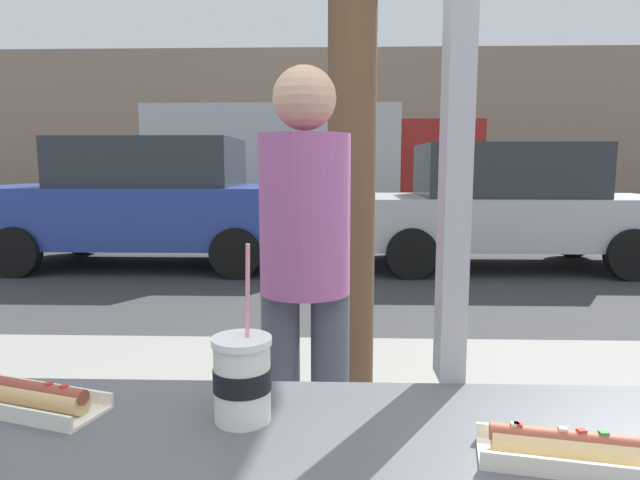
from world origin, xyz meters
The scene contains 10 objects.
ground_plane centered at (0.00, 8.00, 0.00)m, with size 60.00×60.00×0.00m, color #38383A.
sidewalk_strip centered at (0.00, 1.60, 0.06)m, with size 16.00×2.80×0.13m, color gray.
building_facade_far centered at (0.00, 20.43, 2.83)m, with size 28.00×1.20×5.67m, color gray.
soda_cup_right centered at (-0.38, -0.12, 1.07)m, with size 0.10×0.10×0.30m.
hotdog_tray_near centered at (-0.76, -0.10, 1.02)m, with size 0.29×0.18×0.05m.
hotdog_tray_far centered at (0.10, -0.25, 1.02)m, with size 0.26×0.14×0.05m.
parked_car_blue centered at (-2.87, 6.64, 0.90)m, with size 4.52×2.01×1.78m.
parked_car_silver centered at (2.05, 6.64, 0.86)m, with size 4.35×1.91×1.70m.
box_truck centered at (-0.86, 11.62, 1.51)m, with size 7.20×2.44×2.68m.
pedestrian centered at (-0.34, 0.93, 1.06)m, with size 0.32×0.32×1.63m.
Camera 1 is at (-0.23, -0.99, 1.42)m, focal length 30.80 mm.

